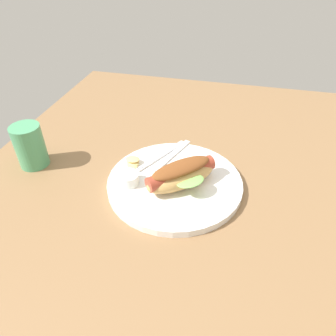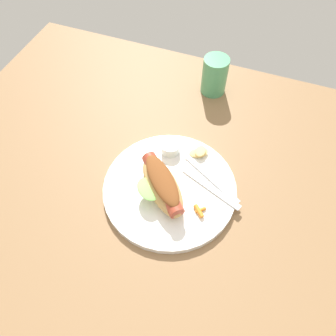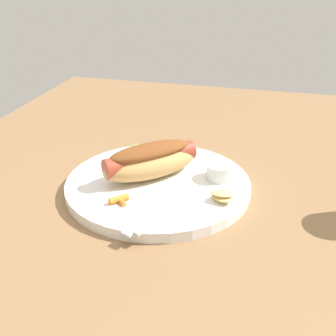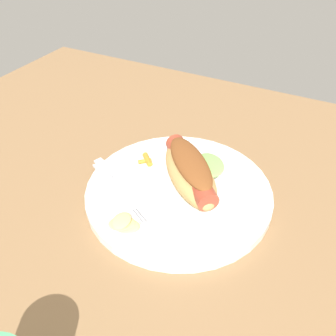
# 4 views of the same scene
# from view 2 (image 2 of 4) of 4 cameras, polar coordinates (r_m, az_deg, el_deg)

# --- Properties ---
(ground_plane) EXTENTS (1.20, 0.90, 0.02)m
(ground_plane) POSITION_cam_2_polar(r_m,az_deg,el_deg) (0.75, 0.72, -3.26)
(ground_plane) COLOR olive
(plate) EXTENTS (0.29, 0.29, 0.02)m
(plate) POSITION_cam_2_polar(r_m,az_deg,el_deg) (0.72, 0.67, -3.71)
(plate) COLOR white
(plate) RESTS_ON ground_plane
(hot_dog) EXTENTS (0.16, 0.16, 0.06)m
(hot_dog) POSITION_cam_2_polar(r_m,az_deg,el_deg) (0.69, -1.05, -2.84)
(hot_dog) COLOR tan
(hot_dog) RESTS_ON plate
(sauce_ramekin) EXTENTS (0.04, 0.04, 0.02)m
(sauce_ramekin) POSITION_cam_2_polar(r_m,az_deg,el_deg) (0.76, 0.41, 3.61)
(sauce_ramekin) COLOR white
(sauce_ramekin) RESTS_ON plate
(fork) EXTENTS (0.15, 0.09, 0.00)m
(fork) POSITION_cam_2_polar(r_m,az_deg,el_deg) (0.73, 7.76, -2.05)
(fork) COLOR silver
(fork) RESTS_ON plate
(knife) EXTENTS (0.15, 0.07, 0.00)m
(knife) POSITION_cam_2_polar(r_m,az_deg,el_deg) (0.72, 7.47, -3.50)
(knife) COLOR silver
(knife) RESTS_ON plate
(chips_pile) EXTENTS (0.05, 0.05, 0.02)m
(chips_pile) POSITION_cam_2_polar(r_m,az_deg,el_deg) (0.76, 5.46, 2.70)
(chips_pile) COLOR #E9C776
(chips_pile) RESTS_ON plate
(carrot_garnish) EXTENTS (0.03, 0.03, 0.01)m
(carrot_garnish) POSITION_cam_2_polar(r_m,az_deg,el_deg) (0.69, 5.45, -7.42)
(carrot_garnish) COLOR orange
(carrot_garnish) RESTS_ON plate
(drinking_cup) EXTENTS (0.07, 0.07, 0.10)m
(drinking_cup) POSITION_cam_2_polar(r_m,az_deg,el_deg) (0.91, 8.11, 15.62)
(drinking_cup) COLOR #4C9E6B
(drinking_cup) RESTS_ON ground_plane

